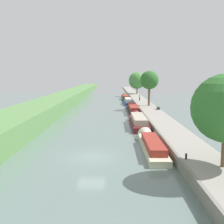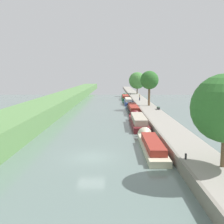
# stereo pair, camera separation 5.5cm
# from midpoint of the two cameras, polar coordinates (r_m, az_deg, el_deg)

# --- Properties ---
(ground_plane) EXTENTS (160.00, 160.00, 0.00)m
(ground_plane) POSITION_cam_midpoint_polar(r_m,az_deg,el_deg) (25.33, -4.43, -9.46)
(ground_plane) COLOR slate
(right_towpath) EXTENTS (3.63, 260.00, 0.99)m
(right_towpath) POSITION_cam_midpoint_polar(r_m,az_deg,el_deg) (26.10, 16.39, -8.11)
(right_towpath) COLOR gray
(right_towpath) RESTS_ON ground_plane
(stone_quay) EXTENTS (0.25, 260.00, 1.04)m
(stone_quay) POSITION_cam_midpoint_polar(r_m,az_deg,el_deg) (25.63, 12.18, -8.20)
(stone_quay) COLOR gray
(stone_quay) RESTS_ON ground_plane
(narrowboat_cream) EXTENTS (1.84, 11.71, 1.80)m
(narrowboat_cream) POSITION_cam_midpoint_polar(r_m,az_deg,el_deg) (28.20, 8.17, -6.69)
(narrowboat_cream) COLOR beige
(narrowboat_cream) RESTS_ON ground_plane
(narrowboat_maroon) EXTENTS (2.18, 13.12, 2.24)m
(narrowboat_maroon) POSITION_cam_midpoint_polar(r_m,az_deg,el_deg) (41.28, 5.43, -1.82)
(narrowboat_maroon) COLOR maroon
(narrowboat_maroon) RESTS_ON ground_plane
(narrowboat_black) EXTENTS (1.98, 15.84, 2.12)m
(narrowboat_black) POSITION_cam_midpoint_polar(r_m,az_deg,el_deg) (55.94, 4.37, 0.69)
(narrowboat_black) COLOR black
(narrowboat_black) RESTS_ON ground_plane
(narrowboat_blue) EXTENTS (1.83, 11.88, 2.07)m
(narrowboat_blue) POSITION_cam_midpoint_polar(r_m,az_deg,el_deg) (71.42, 3.35, 2.25)
(narrowboat_blue) COLOR #283D93
(narrowboat_blue) RESTS_ON ground_plane
(narrowboat_green) EXTENTS (2.18, 13.85, 2.07)m
(narrowboat_green) POSITION_cam_midpoint_polar(r_m,az_deg,el_deg) (85.05, 2.76, 3.09)
(narrowboat_green) COLOR #1E6033
(narrowboat_green) RESTS_ON ground_plane
(tree_rightbank_midnear) EXTENTS (3.91, 3.91, 7.40)m
(tree_rightbank_midnear) POSITION_cam_midpoint_polar(r_m,az_deg,el_deg) (58.50, 7.82, 6.62)
(tree_rightbank_midnear) COLOR brown
(tree_rightbank_midnear) RESTS_ON right_towpath
(tree_rightbank_midfar) EXTENTS (5.83, 5.83, 7.53)m
(tree_rightbank_midfar) POSITION_cam_midpoint_polar(r_m,az_deg,el_deg) (95.70, 5.28, 6.61)
(tree_rightbank_midfar) COLOR brown
(tree_rightbank_midfar) RESTS_ON right_towpath
(person_walking) EXTENTS (0.34, 0.34, 1.66)m
(person_walking) POSITION_cam_midpoint_polar(r_m,az_deg,el_deg) (70.22, 5.78, 3.13)
(person_walking) COLOR #282D42
(person_walking) RESTS_ON right_towpath
(mooring_bollard_near) EXTENTS (0.16, 0.16, 0.45)m
(mooring_bollard_near) POSITION_cam_midpoint_polar(r_m,az_deg,el_deg) (22.16, 15.24, -8.98)
(mooring_bollard_near) COLOR black
(mooring_bollard_near) RESTS_ON right_towpath
(mooring_bollard_far) EXTENTS (0.16, 0.16, 0.45)m
(mooring_bollard_far) POSITION_cam_midpoint_polar(r_m,az_deg,el_deg) (91.35, 3.87, 3.82)
(mooring_bollard_far) COLOR black
(mooring_bollard_far) RESTS_ON right_towpath
(park_bench) EXTENTS (0.44, 1.50, 0.47)m
(park_bench) POSITION_cam_midpoint_polar(r_m,az_deg,el_deg) (52.50, 9.67, 0.93)
(park_bench) COLOR #333338
(park_bench) RESTS_ON right_towpath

